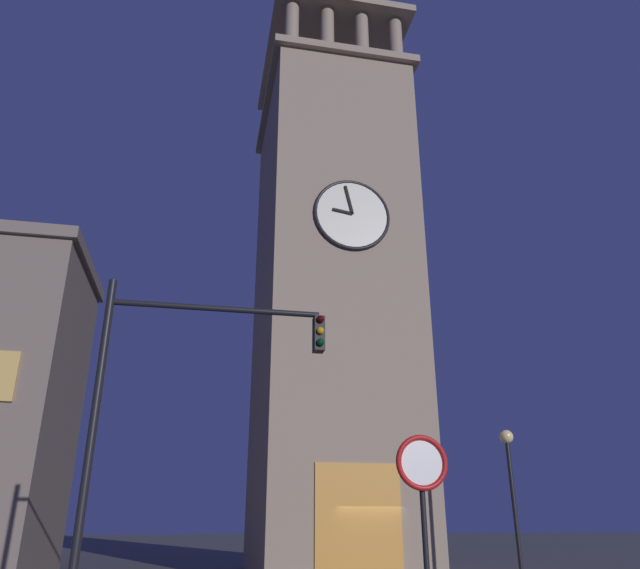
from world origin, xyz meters
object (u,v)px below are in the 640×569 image
Objects in this scene: no_horn_sign at (423,483)px; clocktower at (330,297)px; traffic_signal_near at (172,389)px; street_lamp at (511,475)px.

clocktower is at bearing -98.32° from no_horn_sign.
street_lamp is at bearing -147.41° from traffic_signal_near.
traffic_signal_near is 12.51m from street_lamp.
traffic_signal_near is 1.35× the size of street_lamp.
clocktower is at bearing -63.40° from street_lamp.
street_lamp is 12.16m from no_horn_sign.
traffic_signal_near is (6.40, 14.92, -7.88)m from clocktower.
traffic_signal_near is 2.07× the size of no_horn_sign.
traffic_signal_near is at bearing 66.78° from clocktower.
clocktower is at bearing -113.22° from traffic_signal_near.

